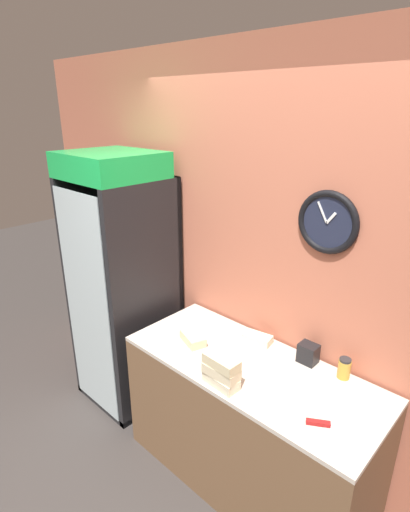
{
  "coord_description": "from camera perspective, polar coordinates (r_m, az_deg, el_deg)",
  "views": [
    {
      "loc": [
        1.16,
        -0.75,
        2.32
      ],
      "look_at": [
        -0.37,
        0.88,
        1.47
      ],
      "focal_mm": 28.0,
      "sensor_mm": 36.0,
      "label": 1
    }
  ],
  "objects": [
    {
      "name": "sandwich_stack_top",
      "position": [
        2.22,
        2.36,
        -14.89
      ],
      "size": [
        0.21,
        0.1,
        0.06
      ],
      "color": "beige",
      "rests_on": "sandwich_stack_middle"
    },
    {
      "name": "napkin_dispenser",
      "position": [
        2.52,
        14.52,
        -13.32
      ],
      "size": [
        0.11,
        0.09,
        0.12
      ],
      "color": "black",
      "rests_on": "prep_counter"
    },
    {
      "name": "sandwich_stack_middle",
      "position": [
        2.26,
        2.34,
        -16.14
      ],
      "size": [
        0.21,
        0.1,
        0.06
      ],
      "color": "beige",
      "rests_on": "sandwich_stack_bottom"
    },
    {
      "name": "wall_back",
      "position": [
        2.51,
        12.23,
        -2.36
      ],
      "size": [
        5.2,
        0.09,
        2.7
      ],
      "color": "#B7664C",
      "rests_on": "ground_plane"
    },
    {
      "name": "sandwich_stack_bottom",
      "position": [
        2.29,
        2.31,
        -17.34
      ],
      "size": [
        0.21,
        0.11,
        0.06
      ],
      "color": "beige",
      "rests_on": "prep_counter"
    },
    {
      "name": "prep_counter",
      "position": [
        2.75,
        6.11,
        -22.61
      ],
      "size": [
        1.58,
        0.66,
        0.87
      ],
      "color": "brown",
      "rests_on": "ground_plane"
    },
    {
      "name": "condiment_jar",
      "position": [
        2.45,
        19.27,
        -14.91
      ],
      "size": [
        0.07,
        0.07,
        0.12
      ],
      "color": "gold",
      "rests_on": "prep_counter"
    },
    {
      "name": "chefs_knife",
      "position": [
        2.16,
        17.48,
        -22.06
      ],
      "size": [
        0.29,
        0.2,
        0.02
      ],
      "color": "silver",
      "rests_on": "prep_counter"
    },
    {
      "name": "sandwich_flat_right",
      "position": [
        2.66,
        7.5,
        -11.62
      ],
      "size": [
        0.2,
        0.13,
        0.05
      ],
      "color": "beige",
      "rests_on": "prep_counter"
    },
    {
      "name": "beverage_cooler",
      "position": [
        3.18,
        -10.99,
        -2.29
      ],
      "size": [
        0.66,
        0.67,
        2.02
      ],
      "color": "black",
      "rests_on": "ground_plane"
    },
    {
      "name": "sandwich_flat_left",
      "position": [
        2.64,
        -1.73,
        -11.68
      ],
      "size": [
        0.21,
        0.16,
        0.06
      ],
      "color": "beige",
      "rests_on": "prep_counter"
    }
  ]
}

